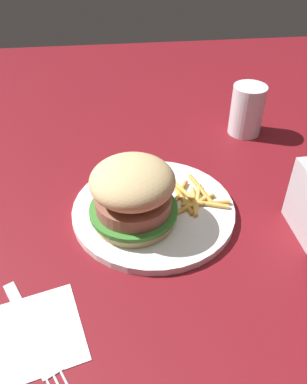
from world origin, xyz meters
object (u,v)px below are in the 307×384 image
Objects in this scene: fork at (33,334)px; plate at (154,210)px; drink_glass at (247,112)px; napkin at (33,334)px; fries_pile at (194,198)px; sandwich at (133,194)px.

plate is at bearing 140.15° from fork.
plate is 2.53× the size of drink_glass.
drink_glass is at bearing 138.21° from fork.
drink_glass is (-0.42, 0.37, 0.04)m from fork.
fork is at bearing -41.79° from drink_glass.
plate is at bearing -43.38° from drink_glass.
napkin is at bearing -152.07° from fork.
plate is 0.07m from fries_pile.
fork is at bearing -37.37° from sandwich.
fork is at bearing 27.93° from napkin.
fries_pile is (-0.01, 0.07, 0.01)m from plate.
plate is 1.93× the size of sandwich.
fries_pile is at bearing 109.50° from sandwich.
fork is (0.19, -0.16, -0.00)m from plate.
fork is (0.17, -0.13, -0.06)m from sandwich.
fries_pile is at bearing 99.09° from plate.
sandwich is at bearing 142.63° from fork.
plate is at bearing -80.91° from fries_pile.
drink_glass reaches higher than plate.
drink_glass reaches higher than fork.
drink_glass is at bearing 136.62° from plate.
sandwich is 1.29× the size of fries_pile.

